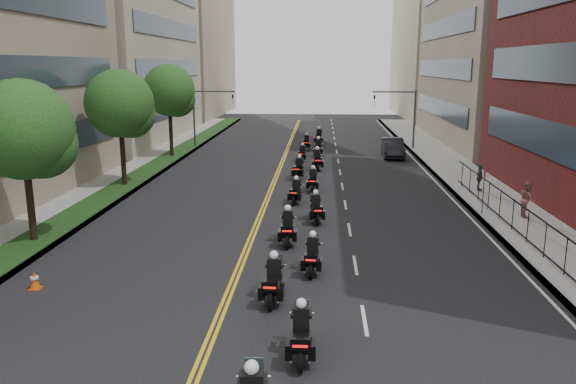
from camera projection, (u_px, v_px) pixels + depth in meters
name	position (u px, v px, depth m)	size (l,w,h in m)	color
sidewalk_right	(477.00, 187.00, 36.78)	(4.00, 90.00, 0.15)	gray
sidewalk_left	(118.00, 182.00, 38.16)	(4.00, 90.00, 0.15)	gray
grass_strip	(130.00, 181.00, 38.09)	(2.00, 90.00, 0.04)	black
building_right_far	(453.00, 30.00, 84.92)	(15.00, 28.00, 26.00)	#A09681
building_left_far	(170.00, 31.00, 87.43)	(16.00, 28.00, 26.00)	gray
iron_fence	(536.00, 233.00, 24.00)	(0.05, 28.00, 1.50)	black
street_trees	(88.00, 117.00, 30.76)	(4.40, 38.40, 7.98)	black
traffic_signal_right	(404.00, 110.00, 52.66)	(4.09, 0.20, 5.60)	#3F3F44
traffic_signal_left	(204.00, 109.00, 53.75)	(4.09, 0.20, 5.60)	#3F3F44
motorcycle_1	(301.00, 335.00, 15.41)	(0.53, 2.31, 1.71)	black
motorcycle_2	(273.00, 282.00, 19.14)	(0.57, 2.39, 1.76)	black
motorcycle_3	(312.00, 256.00, 21.79)	(0.55, 2.24, 1.65)	black
motorcycle_4	(288.00, 229.00, 25.28)	(0.56, 2.41, 1.78)	black
motorcycle_5	(316.00, 209.00, 28.79)	(0.68, 2.26, 1.67)	black
motorcycle_6	(296.00, 192.00, 32.74)	(0.64, 2.16, 1.60)	black
motorcycle_7	(313.00, 181.00, 35.81)	(0.52, 2.23, 1.65)	black
motorcycle_8	(299.00, 169.00, 39.60)	(0.71, 2.33, 1.73)	black
motorcycle_9	(317.00, 161.00, 42.91)	(0.64, 2.46, 1.82)	black
motorcycle_10	(302.00, 154.00, 46.62)	(0.60, 2.12, 1.57)	black
motorcycle_11	(318.00, 148.00, 49.39)	(0.56, 2.37, 1.75)	black
motorcycle_12	(306.00, 143.00, 53.01)	(0.51, 2.19, 1.61)	black
motorcycle_13	(319.00, 137.00, 56.34)	(0.63, 2.51, 1.85)	black
parked_sedan	(393.00, 148.00, 48.78)	(1.75, 5.01, 1.65)	black
pedestrian_b	(527.00, 199.00, 29.15)	(0.91, 0.71, 1.87)	#8F534E
pedestrian_c	(480.00, 178.00, 35.18)	(0.98, 0.41, 1.67)	#44444C
traffic_cone	(35.00, 280.00, 20.25)	(0.39, 0.39, 0.66)	#D74C0B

